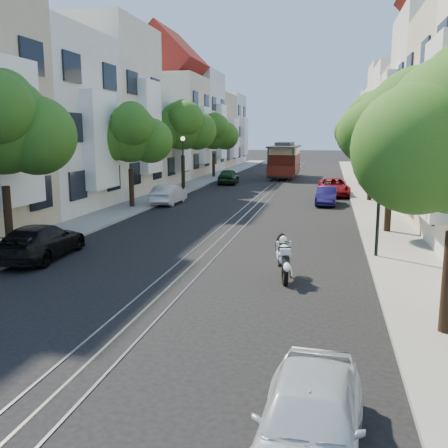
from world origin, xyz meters
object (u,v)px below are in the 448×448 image
Objects in this scene: parked_car_w_far at (228,176)px; cable_car at (285,159)px; lamp_west at (183,156)px; lamp_east at (380,181)px; tree_w_c at (183,126)px; tree_w_a at (2,127)px; tree_w_b at (131,135)px; tree_e_b at (394,128)px; parked_car_e_mid at (326,196)px; parked_car_w_mid at (169,194)px; tree_e_c at (374,132)px; tree_w_d at (214,133)px; sportbike_rider at (283,256)px; parked_car_e_far at (334,187)px; parked_car_e_near at (310,419)px; tree_e_d at (363,129)px; parked_car_w_near at (41,241)px.

cable_car is at bearing -123.71° from parked_car_w_far.
lamp_east is at bearing -55.01° from lamp_west.
tree_w_a is at bearing -90.00° from tree_w_c.
tree_w_b is 1.51× the size of lamp_west.
tree_w_b is 24.55m from cable_car.
lamp_east is (13.44, 2.02, -1.89)m from tree_w_a.
cable_car is (-7.29, 28.37, -2.76)m from tree_e_b.
tree_w_c is 1.71× the size of lamp_east.
parked_car_e_mid is 0.92× the size of parked_car_w_mid.
tree_e_c is (-0.00, 11.00, -0.13)m from tree_e_b.
tree_w_d is 34.73m from lamp_east.
sportbike_rider is 0.49× the size of parked_car_w_mid.
lamp_west reaches higher than cable_car.
tree_w_b is at bearing -95.97° from lamp_west.
parked_car_e_far is at bearing 86.52° from parked_car_e_mid.
parked_car_e_mid is (11.54, -7.07, -4.49)m from tree_w_c.
parked_car_e_near is 38.90m from parked_car_w_far.
tree_e_d reaches higher than tree_w_b.
sportbike_rider is at bearing -84.12° from cable_car.
parked_car_e_near is (-2.86, -38.98, -4.25)m from tree_e_d.
tree_w_c reaches higher than tree_w_b.
tree_e_b is 1.61× the size of lamp_west.
tree_w_c is 1.09× the size of tree_w_d.
lamp_west is (0.84, -2.98, -2.22)m from tree_w_c.
cable_car is (7.11, 12.37, -3.09)m from tree_w_c.
tree_w_c is (-14.40, 5.00, 0.47)m from tree_e_c.
tree_w_b is 1.73× the size of parked_car_e_near.
tree_w_c is 12.98m from parked_car_e_far.
parked_car_w_near is (-12.86, -29.41, -4.23)m from tree_e_d.
parked_car_e_near is at bearing -94.20° from tree_e_d.
parked_car_w_far is at bearing -94.18° from parked_car_w_mid.
lamp_west is 0.90× the size of parked_car_e_far.
cable_car is 1.90× the size of parked_car_e_far.
parked_car_w_far is (1.90, 7.89, -2.16)m from lamp_west.
parked_car_w_far is at bearing -119.60° from cable_car.
tree_e_c reaches higher than parked_car_w_near.
tree_w_d reaches higher than lamp_east.
lamp_west is at bearing -82.09° from parked_car_w_mid.
lamp_east reaches higher than parked_car_w_near.
parked_car_e_far is (12.02, -13.07, -3.96)m from tree_w_d.
lamp_east reaches higher than parked_car_w_far.
tree_w_c is 1.86× the size of parked_car_w_mid.
parked_car_w_near is at bearing -168.42° from lamp_east.
tree_e_c reaches higher than parked_car_w_mid.
tree_e_d reaches higher than parked_car_e_mid.
tree_w_b is at bearing 76.91° from parked_car_w_far.
parked_car_w_near is 1.14× the size of parked_car_w_mid.
tree_e_d is 27.07m from lamp_east.
lamp_east and lamp_west have the same top height.
lamp_west is at bearing 112.81° from parked_car_e_near.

